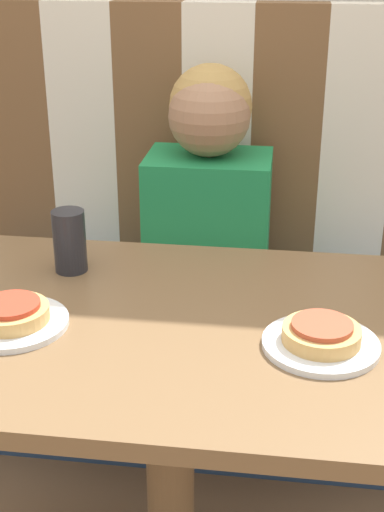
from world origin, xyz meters
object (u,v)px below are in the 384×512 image
(plate_right, at_px, (321,344))
(drinking_cup, at_px, (70,241))
(plate_left, at_px, (13,323))
(pizza_right, at_px, (322,333))
(pizza_left, at_px, (12,312))
(person, at_px, (209,182))

(plate_right, bearing_deg, drinking_cup, 154.40)
(plate_left, distance_m, drinking_cup, 0.26)
(plate_left, distance_m, plate_right, 0.56)
(plate_left, height_order, pizza_right, pizza_right)
(pizza_left, xyz_separation_m, pizza_right, (0.56, 0.00, 0.00))
(plate_right, distance_m, pizza_right, 0.02)
(person, height_order, plate_left, person)
(plate_left, height_order, pizza_left, pizza_left)
(pizza_left, bearing_deg, pizza_right, 0.00)
(person, distance_m, plate_right, 0.79)
(plate_right, bearing_deg, plate_left, 180.00)
(person, relative_size, drinking_cup, 4.70)
(pizza_right, bearing_deg, pizza_left, 180.00)
(drinking_cup, bearing_deg, person, 63.42)
(person, distance_m, pizza_right, 0.79)
(drinking_cup, bearing_deg, pizza_right, -25.60)
(plate_left, distance_m, pizza_left, 0.02)
(plate_left, height_order, plate_right, same)
(pizza_right, height_order, drinking_cup, drinking_cup)
(person, distance_m, drinking_cup, 0.54)
(plate_right, xyz_separation_m, pizza_right, (-0.00, 0.00, 0.02))
(person, height_order, drinking_cup, person)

